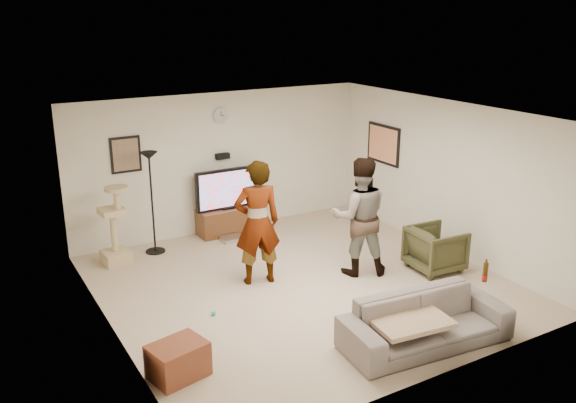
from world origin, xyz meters
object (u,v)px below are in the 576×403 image
beer_bottle (485,272)px  armchair (436,249)px  person_left (257,223)px  side_table (178,360)px  tv (228,189)px  cat_tree (113,225)px  floor_lamp (152,203)px  person_right (359,216)px  tv_stand (229,220)px  sofa (426,322)px

beer_bottle → armchair: size_ratio=0.33×
person_left → side_table: 2.66m
tv → armchair: size_ratio=1.61×
cat_tree → person_left: size_ratio=0.68×
floor_lamp → armchair: floor_lamp is taller
floor_lamp → tv: bearing=8.4°
person_left → beer_bottle: person_left is taller
side_table → armchair: bearing=9.2°
person_right → beer_bottle: size_ratio=7.24×
beer_bottle → tv_stand: bearing=106.1°
tv → tv_stand: bearing=0.0°
cat_tree → person_left: bearing=-47.4°
person_right → sofa: size_ratio=0.88×
tv → cat_tree: size_ratio=0.96×
cat_tree → sofa: 5.04m
sofa → side_table: (-2.80, 0.86, -0.10)m
floor_lamp → sofa: 4.87m
tv → sofa: tv is taller
beer_bottle → armchair: bearing=66.1°
tv → sofa: (0.40, -4.68, -0.53)m
person_left → beer_bottle: 3.18m
floor_lamp → side_table: 3.79m
person_left → armchair: bearing=171.7°
side_table → person_left: bearing=42.3°
side_table → person_right: bearing=20.4°
cat_tree → floor_lamp: bearing=10.1°
tv → beer_bottle: bearing=-73.9°
beer_bottle → side_table: 3.88m
person_left → person_right: size_ratio=1.02×
cat_tree → tv_stand: bearing=8.9°
cat_tree → tv: bearing=8.9°
sofa → side_table: sofa is taller
tv_stand → floor_lamp: floor_lamp is taller
tv_stand → cat_tree: (-2.14, -0.34, 0.40)m
tv_stand → floor_lamp: bearing=-171.6°
person_left → sofa: 2.80m
cat_tree → armchair: cat_tree is taller
person_left → side_table: bearing=55.3°
armchair → sofa: bearing=138.1°
tv → person_left: (-0.51, -2.10, 0.10)m
tv_stand → sofa: bearing=-85.1°
person_right → beer_bottle: (0.39, -2.11, -0.18)m
tv → cat_tree: cat_tree is taller
tv_stand → cat_tree: cat_tree is taller
tv_stand → floor_lamp: (-1.46, -0.21, 0.61)m
cat_tree → person_left: person_left is taller
sofa → beer_bottle: bearing=5.6°
person_right → person_left: bearing=7.1°
tv_stand → side_table: 4.52m
cat_tree → person_left: 2.42m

